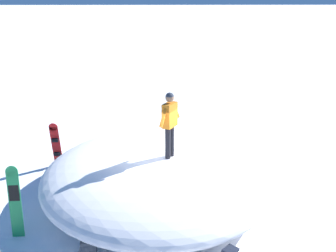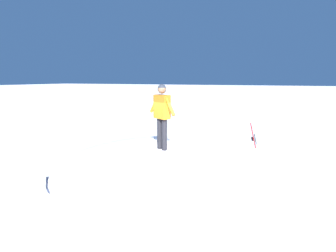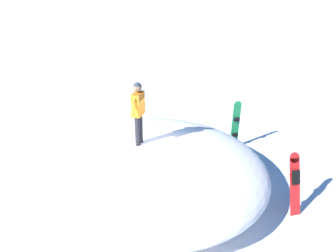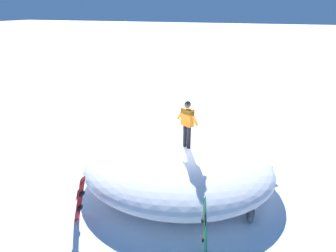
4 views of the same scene
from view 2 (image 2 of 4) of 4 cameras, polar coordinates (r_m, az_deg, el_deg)
The scene contains 7 objects.
ground at distance 7.26m, azimuth 3.08°, elevation -14.76°, with size 240.00×240.00×0.00m, color white.
snow_mound at distance 7.25m, azimuth 1.42°, elevation -9.43°, with size 6.72×6.10×1.25m, color white.
snowboarder_standing at distance 6.65m, azimuth -1.35°, elevation 3.37°, with size 0.94×0.56×1.70m.
snowboard_primary_upright at distance 10.66m, azimuth -1.40°, elevation -1.47°, with size 0.17×0.28×1.72m.
snowboard_secondary_upright at distance 9.79m, azimuth 18.63°, elevation -3.67°, with size 0.42×0.28×1.54m.
backpack_near at distance 7.86m, azimuth -24.44°, elevation -11.91°, with size 0.51×0.51×0.44m.
backpack_far at distance 9.79m, azimuth -10.75°, elevation -6.66°, with size 0.29×0.58×0.48m.
Camera 2 is at (2.18, -6.20, 3.09)m, focal length 27.49 mm.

